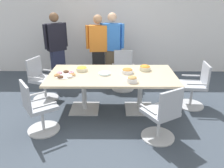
{
  "coord_description": "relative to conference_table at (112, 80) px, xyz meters",
  "views": [
    {
      "loc": [
        0.02,
        -3.97,
        2.18
      ],
      "look_at": [
        0.0,
        0.0,
        0.55
      ],
      "focal_mm": 35.67,
      "sensor_mm": 36.0,
      "label": 1
    }
  ],
  "objects": [
    {
      "name": "office_chair_2",
      "position": [
        0.78,
        -0.98,
        -0.22
      ],
      "size": [
        0.74,
        0.74,
        0.91
      ],
      "rotation": [
        0.0,
        0.0,
        0.53
      ],
      "color": "silver",
      "rests_on": "ground"
    },
    {
      "name": "snack_bowl_pretzels",
      "position": [
        0.3,
        0.07,
        0.17
      ],
      "size": [
        0.23,
        0.23,
        0.1
      ],
      "color": "white",
      "rests_on": "conference_table"
    },
    {
      "name": "donut_platter",
      "position": [
        -0.87,
        -0.08,
        0.14
      ],
      "size": [
        0.4,
        0.4,
        0.04
      ],
      "color": "white",
      "rests_on": "conference_table"
    },
    {
      "name": "office_chair_4",
      "position": [
        0.26,
        1.09,
        -0.22
      ],
      "size": [
        0.55,
        0.55,
        0.91
      ],
      "rotation": [
        0.0,
        0.0,
        -3.17
      ],
      "color": "silver",
      "rests_on": "ground"
    },
    {
      "name": "person_standing_1",
      "position": [
        -0.36,
        1.58,
        0.26
      ],
      "size": [
        0.61,
        0.25,
        1.7
      ],
      "rotation": [
        0.0,
        0.0,
        -3.08
      ],
      "color": "black",
      "rests_on": "ground"
    },
    {
      "name": "conference_table",
      "position": [
        0.0,
        0.0,
        0.0
      ],
      "size": [
        2.4,
        1.2,
        0.75
      ],
      "color": "#CCB793",
      "rests_on": "ground"
    },
    {
      "name": "ground_plane",
      "position": [
        0.0,
        0.0,
        -0.63
      ],
      "size": [
        10.0,
        10.0,
        0.01
      ],
      "primitive_type": "cube",
      "color": "#3D4754"
    },
    {
      "name": "person_standing_0",
      "position": [
        -1.41,
        1.56,
        0.29
      ],
      "size": [
        0.53,
        0.44,
        1.75
      ],
      "rotation": [
        0.0,
        0.0,
        -2.49
      ],
      "color": "#232842",
      "rests_on": "ground"
    },
    {
      "name": "office_chair_1",
      "position": [
        -1.21,
        -0.77,
        -0.22
      ],
      "size": [
        0.75,
        0.75,
        0.91
      ],
      "rotation": [
        0.0,
        0.0,
        -0.96
      ],
      "color": "silver",
      "rests_on": "ground"
    },
    {
      "name": "person_standing_2",
      "position": [
        -0.01,
        1.58,
        0.29
      ],
      "size": [
        0.61,
        0.32,
        1.75
      ],
      "rotation": [
        0.0,
        0.0,
        -3.37
      ],
      "color": "brown",
      "rests_on": "ground"
    },
    {
      "name": "plate_stack",
      "position": [
        -0.14,
        -0.01,
        0.14
      ],
      "size": [
        0.23,
        0.23,
        0.04
      ],
      "color": "white",
      "rests_on": "conference_table"
    },
    {
      "name": "office_chair_0",
      "position": [
        -1.52,
        0.49,
        -0.22
      ],
      "size": [
        0.69,
        0.69,
        0.91
      ],
      "rotation": [
        0.0,
        0.0,
        -1.92
      ],
      "color": "silver",
      "rests_on": "ground"
    },
    {
      "name": "snack_bowl_cookies",
      "position": [
        0.35,
        -0.41,
        0.18
      ],
      "size": [
        0.18,
        0.18,
        0.11
      ],
      "color": "white",
      "rests_on": "conference_table"
    },
    {
      "name": "office_chair_3",
      "position": [
        1.68,
        0.16,
        -0.22
      ],
      "size": [
        0.58,
        0.58,
        0.91
      ],
      "rotation": [
        0.0,
        0.0,
        -4.79
      ],
      "color": "silver",
      "rests_on": "ground"
    },
    {
      "name": "snack_bowl_chips_orange",
      "position": [
        0.65,
        0.24,
        0.18
      ],
      "size": [
        0.23,
        0.23,
        0.11
      ],
      "color": "beige",
      "rests_on": "conference_table"
    },
    {
      "name": "back_wall",
      "position": [
        0.0,
        2.4,
        0.77
      ],
      "size": [
        8.0,
        0.1,
        2.8
      ],
      "primitive_type": "cube",
      "color": "white",
      "rests_on": "ground"
    },
    {
      "name": "snack_bowl_chips_yellow",
      "position": [
        -0.6,
        0.19,
        0.17
      ],
      "size": [
        0.22,
        0.22,
        0.1
      ],
      "color": "beige",
      "rests_on": "conference_table"
    }
  ]
}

